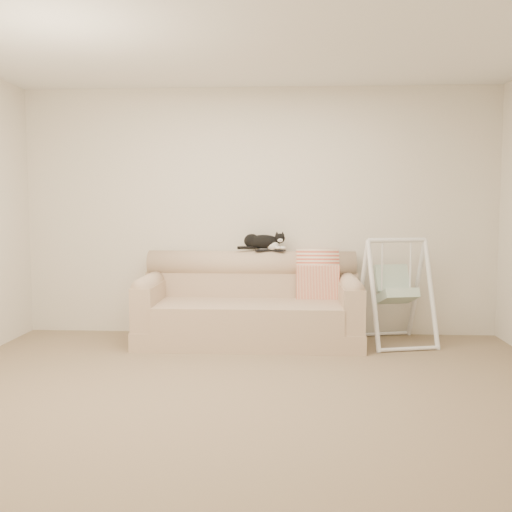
{
  "coord_description": "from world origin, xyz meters",
  "views": [
    {
      "loc": [
        0.3,
        -4.05,
        1.37
      ],
      "look_at": [
        0.01,
        1.27,
        0.9
      ],
      "focal_mm": 40.0,
      "sensor_mm": 36.0,
      "label": 1
    }
  ],
  "objects": [
    {
      "name": "throw_blanket",
      "position": [
        0.61,
        1.84,
        0.72
      ],
      "size": [
        0.43,
        0.38,
        0.58
      ],
      "color": "#D95036",
      "rests_on": "sofa"
    },
    {
      "name": "room_shell",
      "position": [
        0.0,
        0.0,
        1.53
      ],
      "size": [
        5.04,
        4.04,
        2.6
      ],
      "color": "beige",
      "rests_on": "ground"
    },
    {
      "name": "remote_a",
      "position": [
        0.06,
        1.84,
        0.91
      ],
      "size": [
        0.18,
        0.12,
        0.03
      ],
      "color": "black",
      "rests_on": "sofa"
    },
    {
      "name": "tuxedo_cat",
      "position": [
        0.05,
        1.86,
        0.99
      ],
      "size": [
        0.5,
        0.19,
        0.2
      ],
      "color": "black",
      "rests_on": "sofa"
    },
    {
      "name": "sofa",
      "position": [
        -0.07,
        1.62,
        0.35
      ],
      "size": [
        2.2,
        0.93,
        0.9
      ],
      "color": "beige",
      "rests_on": "ground"
    },
    {
      "name": "remote_b",
      "position": [
        0.2,
        1.83,
        0.91
      ],
      "size": [
        0.17,
        0.12,
        0.02
      ],
      "color": "black",
      "rests_on": "sofa"
    },
    {
      "name": "ground_plane",
      "position": [
        0.0,
        0.0,
        0.0
      ],
      "size": [
        5.0,
        5.0,
        0.0
      ],
      "primitive_type": "plane",
      "color": "#77624C",
      "rests_on": "ground"
    },
    {
      "name": "baby_swing",
      "position": [
        1.38,
        1.61,
        0.53
      ],
      "size": [
        0.78,
        0.81,
        1.06
      ],
      "color": "white",
      "rests_on": "ground"
    }
  ]
}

